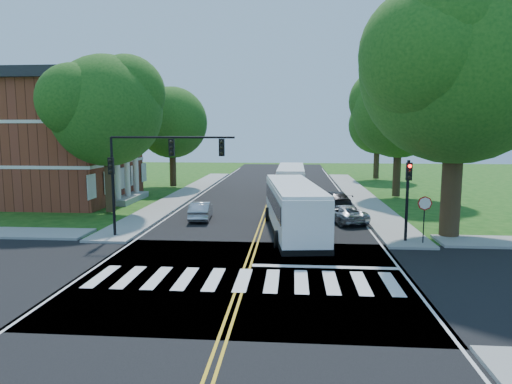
# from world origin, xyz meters

# --- Properties ---
(ground) EXTENTS (140.00, 140.00, 0.00)m
(ground) POSITION_xyz_m (0.00, 0.00, 0.00)
(ground) COLOR #144912
(ground) RESTS_ON ground
(road) EXTENTS (14.00, 96.00, 0.01)m
(road) POSITION_xyz_m (0.00, 18.00, 0.01)
(road) COLOR black
(road) RESTS_ON ground
(cross_road) EXTENTS (60.00, 12.00, 0.01)m
(cross_road) POSITION_xyz_m (0.00, 0.00, 0.01)
(cross_road) COLOR black
(cross_road) RESTS_ON ground
(center_line) EXTENTS (0.36, 70.00, 0.01)m
(center_line) POSITION_xyz_m (0.00, 22.00, 0.01)
(center_line) COLOR gold
(center_line) RESTS_ON road
(edge_line_w) EXTENTS (0.12, 70.00, 0.01)m
(edge_line_w) POSITION_xyz_m (-6.80, 22.00, 0.01)
(edge_line_w) COLOR silver
(edge_line_w) RESTS_ON road
(edge_line_e) EXTENTS (0.12, 70.00, 0.01)m
(edge_line_e) POSITION_xyz_m (6.80, 22.00, 0.01)
(edge_line_e) COLOR silver
(edge_line_e) RESTS_ON road
(crosswalk) EXTENTS (12.60, 3.00, 0.01)m
(crosswalk) POSITION_xyz_m (0.00, -0.50, 0.02)
(crosswalk) COLOR silver
(crosswalk) RESTS_ON road
(stop_bar) EXTENTS (6.60, 0.40, 0.01)m
(stop_bar) POSITION_xyz_m (3.50, 1.60, 0.02)
(stop_bar) COLOR silver
(stop_bar) RESTS_ON road
(sidewalk_nw) EXTENTS (2.60, 40.00, 0.15)m
(sidewalk_nw) POSITION_xyz_m (-8.30, 25.00, 0.07)
(sidewalk_nw) COLOR gray
(sidewalk_nw) RESTS_ON ground
(sidewalk_ne) EXTENTS (2.60, 40.00, 0.15)m
(sidewalk_ne) POSITION_xyz_m (8.30, 25.00, 0.07)
(sidewalk_ne) COLOR gray
(sidewalk_ne) RESTS_ON ground
(tree_ne_big) EXTENTS (10.80, 10.80, 14.91)m
(tree_ne_big) POSITION_xyz_m (11.00, 8.00, 9.62)
(tree_ne_big) COLOR #352115
(tree_ne_big) RESTS_ON ground
(tree_west_near) EXTENTS (8.00, 8.00, 11.40)m
(tree_west_near) POSITION_xyz_m (-11.50, 14.00, 7.53)
(tree_west_near) COLOR #352115
(tree_west_near) RESTS_ON ground
(tree_west_far) EXTENTS (7.60, 7.60, 10.67)m
(tree_west_far) POSITION_xyz_m (-11.00, 30.00, 7.00)
(tree_west_far) COLOR #352115
(tree_west_far) RESTS_ON ground
(tree_east_mid) EXTENTS (8.40, 8.40, 11.93)m
(tree_east_mid) POSITION_xyz_m (11.50, 24.00, 7.86)
(tree_east_mid) COLOR #352115
(tree_east_mid) RESTS_ON ground
(tree_east_far) EXTENTS (7.20, 7.20, 10.34)m
(tree_east_far) POSITION_xyz_m (12.50, 40.00, 6.86)
(tree_east_far) COLOR #352115
(tree_east_far) RESTS_ON ground
(brick_building) EXTENTS (20.00, 13.00, 10.80)m
(brick_building) POSITION_xyz_m (-21.95, 20.00, 5.42)
(brick_building) COLOR brown
(brick_building) RESTS_ON ground
(signal_nw) EXTENTS (7.15, 0.46, 5.66)m
(signal_nw) POSITION_xyz_m (-5.86, 6.43, 4.38)
(signal_nw) COLOR black
(signal_nw) RESTS_ON ground
(signal_ne) EXTENTS (0.30, 0.46, 4.40)m
(signal_ne) POSITION_xyz_m (8.20, 6.44, 2.96)
(signal_ne) COLOR black
(signal_ne) RESTS_ON ground
(stop_sign) EXTENTS (0.76, 0.08, 2.53)m
(stop_sign) POSITION_xyz_m (9.00, 5.98, 2.03)
(stop_sign) COLOR black
(stop_sign) RESTS_ON ground
(bus_lead) EXTENTS (3.92, 11.84, 3.00)m
(bus_lead) POSITION_xyz_m (2.06, 8.44, 1.60)
(bus_lead) COLOR silver
(bus_lead) RESTS_ON road
(bus_follow) EXTENTS (2.74, 11.08, 2.86)m
(bus_follow) POSITION_xyz_m (1.84, 23.58, 1.52)
(bus_follow) COLOR silver
(bus_follow) RESTS_ON road
(hatchback) EXTENTS (1.69, 3.95, 1.26)m
(hatchback) POSITION_xyz_m (-4.30, 12.09, 0.64)
(hatchback) COLOR #A2A4A9
(hatchback) RESTS_ON road
(suv) EXTENTS (3.37, 4.68, 1.18)m
(suv) POSITION_xyz_m (5.40, 12.00, 0.60)
(suv) COLOR #A7A9AE
(suv) RESTS_ON road
(dark_sedan) EXTENTS (2.70, 4.76, 1.30)m
(dark_sedan) POSITION_xyz_m (5.39, 18.11, 0.66)
(dark_sedan) COLOR black
(dark_sedan) RESTS_ON road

